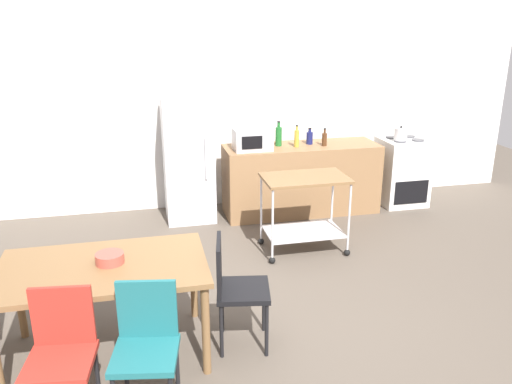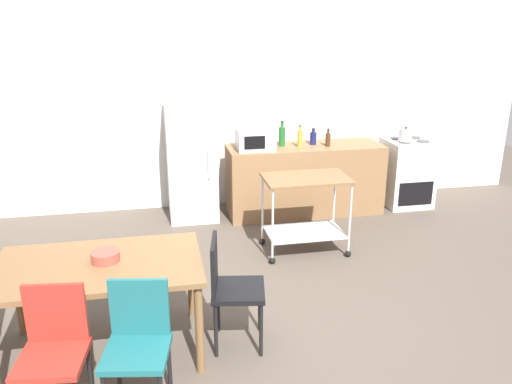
# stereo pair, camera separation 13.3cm
# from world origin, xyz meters

# --- Properties ---
(ground_plane) EXTENTS (12.00, 12.00, 0.00)m
(ground_plane) POSITION_xyz_m (0.00, 0.00, 0.00)
(ground_plane) COLOR brown
(back_wall) EXTENTS (8.40, 0.12, 2.90)m
(back_wall) POSITION_xyz_m (0.00, 3.20, 1.45)
(back_wall) COLOR white
(back_wall) RESTS_ON ground_plane
(kitchen_counter) EXTENTS (2.00, 0.64, 0.90)m
(kitchen_counter) POSITION_xyz_m (0.90, 2.60, 0.45)
(kitchen_counter) COLOR olive
(kitchen_counter) RESTS_ON ground_plane
(dining_table) EXTENTS (1.50, 0.90, 0.75)m
(dining_table) POSITION_xyz_m (-1.46, -0.03, 0.67)
(dining_table) COLOR brown
(dining_table) RESTS_ON ground_plane
(chair_black) EXTENTS (0.46, 0.46, 0.89)m
(chair_black) POSITION_xyz_m (-0.50, -0.12, 0.52)
(chair_black) COLOR black
(chair_black) RESTS_ON ground_plane
(chair_teal) EXTENTS (0.47, 0.47, 0.89)m
(chair_teal) POSITION_xyz_m (-1.18, -0.72, 0.52)
(chair_teal) COLOR #1E666B
(chair_teal) RESTS_ON ground_plane
(chair_red) EXTENTS (0.45, 0.45, 0.89)m
(chair_red) POSITION_xyz_m (-1.69, -0.68, 0.52)
(chair_red) COLOR #B72D23
(chair_red) RESTS_ON ground_plane
(stove_oven) EXTENTS (0.60, 0.61, 0.92)m
(stove_oven) POSITION_xyz_m (2.35, 2.62, 0.45)
(stove_oven) COLOR white
(stove_oven) RESTS_ON ground_plane
(refrigerator) EXTENTS (0.60, 0.63, 1.55)m
(refrigerator) POSITION_xyz_m (-0.55, 2.70, 0.78)
(refrigerator) COLOR silver
(refrigerator) RESTS_ON ground_plane
(kitchen_cart) EXTENTS (0.91, 0.57, 0.85)m
(kitchen_cart) POSITION_xyz_m (0.56, 1.43, 0.57)
(kitchen_cart) COLOR brown
(kitchen_cart) RESTS_ON ground_plane
(microwave) EXTENTS (0.46, 0.35, 0.26)m
(microwave) POSITION_xyz_m (0.23, 2.53, 1.03)
(microwave) COLOR silver
(microwave) RESTS_ON kitchen_counter
(bottle_sesame_oil) EXTENTS (0.08, 0.08, 0.32)m
(bottle_sesame_oil) POSITION_xyz_m (0.60, 2.65, 1.03)
(bottle_sesame_oil) COLOR #1E6628
(bottle_sesame_oil) RESTS_ON kitchen_counter
(bottle_olive_oil) EXTENTS (0.06, 0.06, 0.28)m
(bottle_olive_oil) POSITION_xyz_m (0.81, 2.54, 1.01)
(bottle_olive_oil) COLOR gold
(bottle_olive_oil) RESTS_ON kitchen_counter
(bottle_soda) EXTENTS (0.08, 0.08, 0.21)m
(bottle_soda) POSITION_xyz_m (1.02, 2.65, 0.99)
(bottle_soda) COLOR navy
(bottle_soda) RESTS_ON kitchen_counter
(bottle_vinegar) EXTENTS (0.06, 0.06, 0.23)m
(bottle_vinegar) POSITION_xyz_m (1.17, 2.52, 0.99)
(bottle_vinegar) COLOR #4C2D19
(bottle_vinegar) RESTS_ON kitchen_counter
(fruit_bowl) EXTENTS (0.21, 0.21, 0.08)m
(fruit_bowl) POSITION_xyz_m (-1.40, 0.00, 0.79)
(fruit_bowl) COLOR #B24C3F
(fruit_bowl) RESTS_ON dining_table
(kettle) EXTENTS (0.24, 0.17, 0.19)m
(kettle) POSITION_xyz_m (2.23, 2.52, 1.00)
(kettle) COLOR silver
(kettle) RESTS_ON stove_oven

